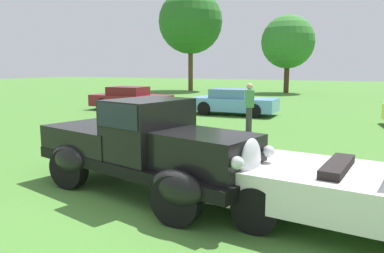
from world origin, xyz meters
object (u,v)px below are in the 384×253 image
(neighbor_convertible, at_px, (378,194))
(show_car_skyblue, at_px, (233,102))
(feature_pickup_truck, at_px, (145,146))
(show_car_burgundy, at_px, (130,99))
(spectator_between_cars, at_px, (249,106))

(neighbor_convertible, height_order, show_car_skyblue, neighbor_convertible)
(feature_pickup_truck, bearing_deg, show_car_burgundy, 127.07)
(neighbor_convertible, bearing_deg, feature_pickup_truck, 178.69)
(show_car_skyblue, bearing_deg, show_car_burgundy, -173.80)
(show_car_burgundy, distance_m, spectator_between_cars, 8.46)
(show_car_skyblue, bearing_deg, neighbor_convertible, -61.01)
(feature_pickup_truck, relative_size, show_car_burgundy, 1.09)
(show_car_burgundy, bearing_deg, feature_pickup_truck, -52.93)
(show_car_burgundy, xyz_separation_m, show_car_skyblue, (5.51, 0.60, -0.00))
(feature_pickup_truck, distance_m, show_car_skyblue, 11.55)
(feature_pickup_truck, height_order, neighbor_convertible, feature_pickup_truck)
(neighbor_convertible, xyz_separation_m, show_car_burgundy, (-11.80, 10.75, 0.02))
(show_car_skyblue, distance_m, spectator_between_cars, 4.71)
(spectator_between_cars, bearing_deg, show_car_burgundy, 154.99)
(feature_pickup_truck, height_order, show_car_burgundy, feature_pickup_truck)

